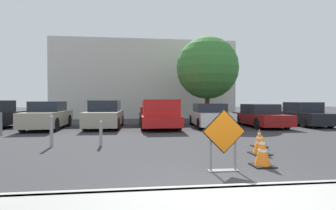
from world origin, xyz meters
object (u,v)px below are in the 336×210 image
object	(u,v)px
traffic_cone_third	(259,138)
parked_car_third	(105,115)
traffic_cone_second	(260,143)
road_closed_sign	(224,137)
parked_car_second	(48,116)
pickup_truck	(159,115)
parked_car_fourth	(210,116)
parked_car_sixth	(303,115)
bollard_nearest	(101,133)
bollard_second	(52,130)
parked_car_fifth	(260,116)
traffic_cone_nearest	(263,151)

from	to	relation	value
traffic_cone_third	parked_car_third	distance (m)	9.09
traffic_cone_second	traffic_cone_third	distance (m)	1.29
road_closed_sign	parked_car_second	bearing A→B (deg)	125.53
pickup_truck	parked_car_fourth	size ratio (longest dim) A/B	1.23
traffic_cone_second	parked_car_sixth	world-z (taller)	parked_car_sixth
road_closed_sign	pickup_truck	size ratio (longest dim) A/B	0.27
bollard_nearest	parked_car_fourth	bearing A→B (deg)	46.72
traffic_cone_third	bollard_second	distance (m)	7.03
traffic_cone_third	parked_car_fifth	distance (m)	7.19
parked_car_fifth	bollard_nearest	xyz separation A→B (m)	(-8.57, -5.66, -0.16)
pickup_truck	bollard_second	xyz separation A→B (m)	(-4.10, -5.53, -0.18)
traffic_cone_third	bollard_nearest	size ratio (longest dim) A/B	0.70
road_closed_sign	bollard_second	bearing A→B (deg)	142.73
traffic_cone_nearest	parked_car_third	distance (m)	10.55
traffic_cone_second	parked_car_fourth	world-z (taller)	parked_car_fourth
parked_car_third	parked_car_sixth	size ratio (longest dim) A/B	0.96
traffic_cone_third	parked_car_fifth	size ratio (longest dim) A/B	0.14
bollard_second	pickup_truck	bearing A→B (deg)	53.46
parked_car_third	parked_car_fourth	size ratio (longest dim) A/B	1.05
parked_car_second	parked_car_fifth	bearing A→B (deg)	178.23
bollard_nearest	bollard_second	size ratio (longest dim) A/B	0.82
parked_car_second	pickup_truck	world-z (taller)	pickup_truck
parked_car_sixth	bollard_second	bearing A→B (deg)	28.20
traffic_cone_nearest	parked_car_fourth	distance (m)	9.26
traffic_cone_second	parked_car_fourth	size ratio (longest dim) A/B	0.15
bollard_second	traffic_cone_nearest	bearing A→B (deg)	-29.46
parked_car_third	bollard_nearest	world-z (taller)	parked_car_third
traffic_cone_nearest	parked_car_sixth	bearing A→B (deg)	51.71
road_closed_sign	traffic_cone_second	xyz separation A→B (m)	(1.67, 1.69, -0.44)
road_closed_sign	pickup_truck	bearing A→B (deg)	94.14
traffic_cone_nearest	pickup_truck	size ratio (longest dim) A/B	0.14
bollard_second	bollard_nearest	bearing A→B (deg)	0.00
traffic_cone_nearest	bollard_nearest	world-z (taller)	bollard_nearest
pickup_truck	bollard_second	bearing A→B (deg)	52.83
traffic_cone_second	bollard_second	distance (m)	6.72
parked_car_third	bollard_second	size ratio (longest dim) A/B	4.16
road_closed_sign	bollard_second	world-z (taller)	road_closed_sign
traffic_cone_nearest	traffic_cone_third	world-z (taller)	traffic_cone_nearest
traffic_cone_nearest	parked_car_fourth	xyz separation A→B (m)	(1.31, 9.16, 0.28)
road_closed_sign	traffic_cone_nearest	bearing A→B (deg)	17.17
road_closed_sign	pickup_truck	xyz separation A→B (m)	(-0.66, 9.15, -0.02)
traffic_cone_nearest	road_closed_sign	bearing A→B (deg)	-162.83
traffic_cone_third	parked_car_fourth	xyz separation A→B (m)	(0.16, 6.63, 0.35)
road_closed_sign	parked_car_third	distance (m)	10.41
traffic_cone_third	parked_car_fifth	xyz separation A→B (m)	(3.21, 6.42, 0.33)
parked_car_third	bollard_nearest	distance (m)	6.14
traffic_cone_nearest	traffic_cone_third	xyz separation A→B (m)	(1.16, 2.53, -0.07)
bollard_nearest	traffic_cone_third	bearing A→B (deg)	-8.10
parked_car_sixth	parked_car_fourth	bearing A→B (deg)	5.69
parked_car_second	bollard_second	size ratio (longest dim) A/B	4.12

